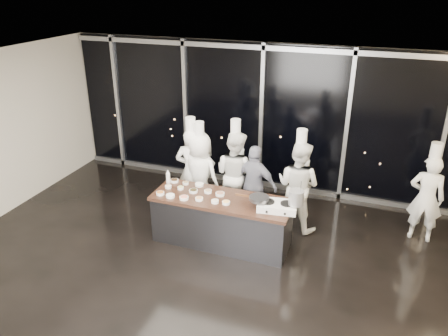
# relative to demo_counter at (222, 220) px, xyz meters

# --- Properties ---
(ground) EXTENTS (9.00, 9.00, 0.00)m
(ground) POSITION_rel_demo_counter_xyz_m (0.00, -0.90, -0.45)
(ground) COLOR black
(ground) RESTS_ON ground
(room_shell) EXTENTS (9.02, 7.02, 3.21)m
(room_shell) POSITION_rel_demo_counter_xyz_m (0.18, -0.90, 1.79)
(room_shell) COLOR beige
(room_shell) RESTS_ON ground
(window_wall) EXTENTS (8.90, 0.11, 3.20)m
(window_wall) POSITION_rel_demo_counter_xyz_m (0.00, 2.53, 1.14)
(window_wall) COLOR black
(window_wall) RESTS_ON ground
(demo_counter) EXTENTS (2.46, 0.86, 0.90)m
(demo_counter) POSITION_rel_demo_counter_xyz_m (0.00, 0.00, 0.00)
(demo_counter) COLOR #37373C
(demo_counter) RESTS_ON ground
(stove) EXTENTS (0.68, 0.47, 0.14)m
(stove) POSITION_rel_demo_counter_xyz_m (1.00, -0.06, 0.51)
(stove) COLOR white
(stove) RESTS_ON demo_counter
(frying_pan) EXTENTS (0.60, 0.37, 0.06)m
(frying_pan) POSITION_rel_demo_counter_xyz_m (0.69, -0.09, 0.62)
(frying_pan) COLOR gray
(frying_pan) RESTS_ON stove
(stock_pot) EXTENTS (0.27, 0.27, 0.25)m
(stock_pot) POSITION_rel_demo_counter_xyz_m (1.30, -0.04, 0.71)
(stock_pot) COLOR #B7B7BA
(stock_pot) RESTS_ON stove
(prep_bowls) EXTENTS (1.35, 0.74, 0.05)m
(prep_bowls) POSITION_rel_demo_counter_xyz_m (-0.56, -0.01, 0.47)
(prep_bowls) COLOR white
(prep_bowls) RESTS_ON demo_counter
(squeeze_bottle) EXTENTS (0.07, 0.07, 0.27)m
(squeeze_bottle) POSITION_rel_demo_counter_xyz_m (-1.14, 0.22, 0.57)
(squeeze_bottle) COLOR white
(squeeze_bottle) RESTS_ON demo_counter
(chef_far_left) EXTENTS (0.71, 0.53, 2.00)m
(chef_far_left) POSITION_rel_demo_counter_xyz_m (-0.95, 0.88, 0.45)
(chef_far_left) COLOR white
(chef_far_left) RESTS_ON ground
(chef_left) EXTENTS (0.95, 0.74, 1.94)m
(chef_left) POSITION_rel_demo_counter_xyz_m (-0.76, 0.85, 0.41)
(chef_left) COLOR white
(chef_left) RESTS_ON ground
(chef_center) EXTENTS (1.03, 0.92, 2.00)m
(chef_center) POSITION_rel_demo_counter_xyz_m (-0.11, 1.07, 0.44)
(chef_center) COLOR white
(chef_center) RESTS_ON ground
(guest) EXTENTS (0.98, 0.55, 1.57)m
(guest) POSITION_rel_demo_counter_xyz_m (0.33, 0.92, 0.33)
(guest) COLOR #151A3A
(guest) RESTS_ON ground
(chef_right) EXTENTS (1.00, 0.88, 1.97)m
(chef_right) POSITION_rel_demo_counter_xyz_m (1.14, 0.99, 0.43)
(chef_right) COLOR white
(chef_right) RESTS_ON ground
(chef_side) EXTENTS (0.62, 0.43, 1.87)m
(chef_side) POSITION_rel_demo_counter_xyz_m (3.36, 1.36, 0.39)
(chef_side) COLOR white
(chef_side) RESTS_ON ground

